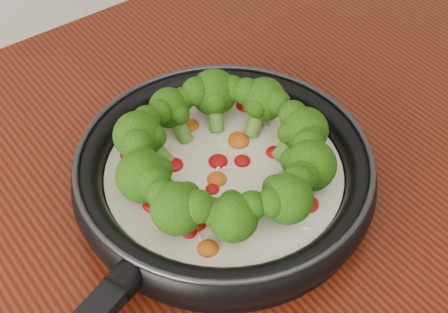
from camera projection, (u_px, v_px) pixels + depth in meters
skillet at (222, 171)px, 0.65m from camera, size 0.49×0.38×0.09m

